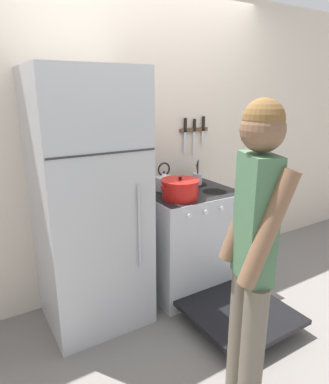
{
  "coord_description": "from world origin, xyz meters",
  "views": [
    {
      "loc": [
        -1.34,
        -2.6,
        1.72
      ],
      "look_at": [
        -0.03,
        -0.48,
        0.98
      ],
      "focal_mm": 32.0,
      "sensor_mm": 36.0,
      "label": 1
    }
  ],
  "objects": [
    {
      "name": "person",
      "position": [
        -0.19,
        -1.55,
        0.96
      ],
      "size": [
        0.36,
        0.41,
        1.69
      ],
      "rotation": [
        0.0,
        0.0,
        1.19
      ],
      "color": "#6B6051",
      "rests_on": "ground_plane"
    },
    {
      "name": "tea_kettle",
      "position": [
        0.14,
        -0.2,
        0.98
      ],
      "size": [
        0.19,
        0.15,
        0.24
      ],
      "color": "silver",
      "rests_on": "stove_range"
    },
    {
      "name": "wall_back",
      "position": [
        0.0,
        0.03,
        1.27
      ],
      "size": [
        10.0,
        0.06,
        2.55
      ],
      "color": "beige",
      "rests_on": "ground_plane"
    },
    {
      "name": "ground_plane",
      "position": [
        0.0,
        0.0,
        0.0
      ],
      "size": [
        14.0,
        14.0,
        0.0
      ],
      "primitive_type": "plane",
      "color": "slate"
    },
    {
      "name": "refrigerator",
      "position": [
        -0.57,
        -0.32,
        0.94
      ],
      "size": [
        0.72,
        0.68,
        1.87
      ],
      "color": "#B7BABF",
      "rests_on": "ground_plane"
    },
    {
      "name": "wall_knife_strip",
      "position": [
        0.57,
        -0.02,
        1.37
      ],
      "size": [
        0.31,
        0.03,
        0.36
      ],
      "color": "brown"
    },
    {
      "name": "stove_range",
      "position": [
        0.3,
        -0.37,
        0.45
      ],
      "size": [
        0.79,
        1.38,
        0.9
      ],
      "color": "silver",
      "rests_on": "ground_plane"
    },
    {
      "name": "dutch_oven_pot",
      "position": [
        0.12,
        -0.46,
        0.98
      ],
      "size": [
        0.34,
        0.3,
        0.18
      ],
      "color": "red",
      "rests_on": "stove_range"
    },
    {
      "name": "utensil_jar",
      "position": [
        0.5,
        -0.19,
        0.96
      ],
      "size": [
        0.09,
        0.09,
        0.23
      ],
      "color": "#B7BABF",
      "rests_on": "stove_range"
    }
  ]
}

